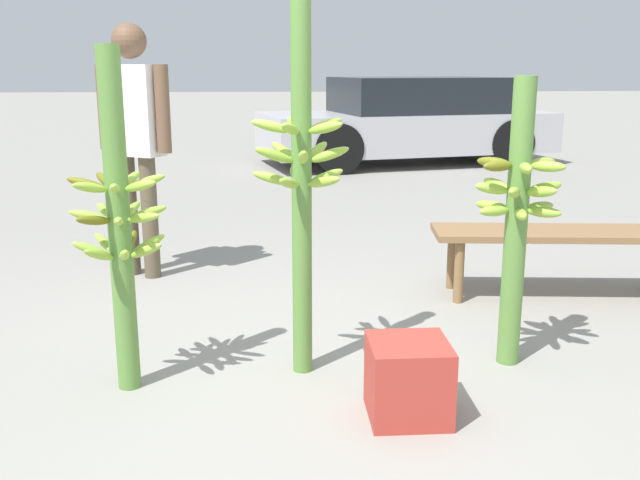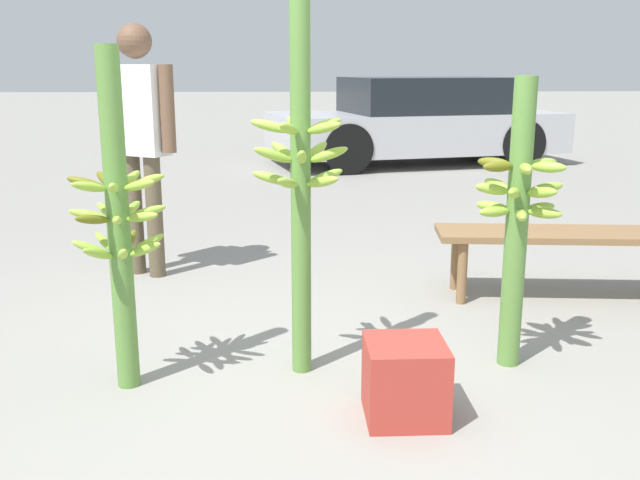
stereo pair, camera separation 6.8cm
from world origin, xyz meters
The scene contains 8 objects.
ground_plane centered at (0.00, 0.00, 0.00)m, with size 80.00×80.00×0.00m, color gray.
banana_stalk_left centered at (-0.85, 0.12, 0.76)m, with size 0.42×0.43×1.50m.
banana_stalk_center centered at (-0.06, 0.25, 0.90)m, with size 0.45×0.45×1.70m.
banana_stalk_right centered at (0.95, 0.27, 0.74)m, with size 0.42×0.42×1.37m.
vendor_person centered at (-1.10, 1.92, 1.02)m, with size 0.55×0.38×1.69m.
market_bench centered at (1.58, 1.27, 0.37)m, with size 1.57×0.55×0.43m.
parked_car centered at (1.85, 7.69, 0.62)m, with size 4.50×2.62×1.27m.
produce_crate centered at (0.35, -0.24, 0.16)m, with size 0.32×0.32×0.32m.
Camera 2 is at (-0.12, -2.92, 1.41)m, focal length 40.00 mm.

